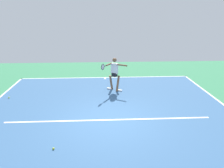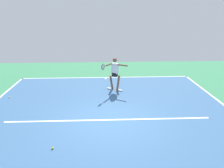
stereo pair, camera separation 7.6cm
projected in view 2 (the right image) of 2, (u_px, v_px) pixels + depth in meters
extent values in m
plane|color=#388456|center=(108.00, 120.00, 8.42)|extent=(20.53, 20.53, 0.00)
cube|color=#38608E|center=(108.00, 120.00, 8.42)|extent=(10.49, 11.67, 0.00)
cube|color=white|center=(106.00, 77.00, 13.91)|extent=(10.49, 0.10, 0.01)
cube|color=white|center=(108.00, 120.00, 8.44)|extent=(7.86, 0.10, 0.01)
cube|color=white|center=(106.00, 78.00, 13.72)|extent=(0.10, 0.30, 0.01)
cylinder|color=brown|center=(118.00, 83.00, 11.44)|extent=(0.27, 0.34, 0.83)
cube|color=white|center=(120.00, 90.00, 11.50)|extent=(0.26, 0.21, 0.07)
cylinder|color=brown|center=(111.00, 82.00, 11.62)|extent=(0.27, 0.34, 0.83)
cube|color=white|center=(110.00, 89.00, 11.79)|extent=(0.26, 0.21, 0.07)
cube|color=black|center=(115.00, 74.00, 11.39)|extent=(0.32, 0.30, 0.20)
cube|color=white|center=(115.00, 68.00, 11.29)|extent=(0.38, 0.33, 0.53)
sphere|color=brown|center=(115.00, 60.00, 11.15)|extent=(0.22, 0.22, 0.22)
cylinder|color=brown|center=(122.00, 65.00, 11.02)|extent=(0.50, 0.35, 0.08)
cylinder|color=brown|center=(109.00, 64.00, 11.07)|extent=(0.35, 0.50, 0.08)
cylinder|color=black|center=(106.00, 66.00, 10.75)|extent=(0.14, 0.20, 0.03)
torus|color=black|center=(103.00, 67.00, 10.55)|extent=(0.17, 0.26, 0.29)
cylinder|color=silver|center=(103.00, 67.00, 10.55)|extent=(0.13, 0.21, 0.25)
sphere|color=#CCE033|center=(9.00, 97.00, 10.59)|extent=(0.07, 0.07, 0.07)
sphere|color=#CCE033|center=(53.00, 148.00, 6.62)|extent=(0.07, 0.07, 0.07)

